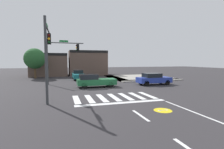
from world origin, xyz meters
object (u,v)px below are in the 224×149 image
Objects in this scene: traffic_signal_northwest at (61,53)px; car_blue at (153,79)px; car_green at (95,81)px; roadside_tree at (35,59)px; traffic_signal_southwest at (47,47)px; car_teal at (78,75)px.

car_blue is (11.16, -3.96, -3.22)m from traffic_signal_northwest.
car_green reaches higher than car_blue.
roadside_tree is (-15.50, 12.71, 2.64)m from car_blue.
traffic_signal_southwest is 14.97m from car_teal.
traffic_signal_southwest is 1.05× the size of traffic_signal_northwest.
car_green is (4.62, 5.18, -3.38)m from traffic_signal_southwest.
roadside_tree is at bearing 122.24° from car_green.
traffic_signal_northwest is 1.31× the size of car_green.
traffic_signal_southwest is 1.32× the size of car_teal.
car_blue is 7.53m from car_green.
car_teal is (-8.55, 9.03, 0.00)m from car_blue.
car_teal is (3.61, 14.13, -3.38)m from traffic_signal_southwest.
car_teal is 0.89× the size of roadside_tree.
traffic_signal_northwest is 1.35× the size of car_blue.
car_blue is 0.93× the size of car_teal.
roadside_tree is (-4.34, 8.75, -0.59)m from traffic_signal_northwest.
traffic_signal_northwest is at bearing -63.63° from roadside_tree.
traffic_signal_southwest is 1.42× the size of car_blue.
car_green is 15.17m from roadside_tree.
traffic_signal_northwest is at bearing -6.27° from traffic_signal_southwest.
roadside_tree is (-6.95, 3.68, 2.64)m from car_teal.
traffic_signal_northwest is at bearing 133.08° from car_green.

